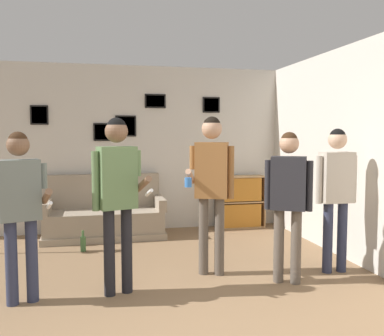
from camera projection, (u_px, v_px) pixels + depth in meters
wall_back at (135, 148)px, 7.04m from camera, size 7.31×0.08×2.70m
wall_right at (350, 153)px, 5.36m from camera, size 0.06×6.91×2.70m
couch at (104, 217)px, 6.61m from camera, size 1.82×0.80×0.95m
bookshelf at (240, 202)px, 7.28m from camera, size 0.82×0.30×0.88m
person_player_foreground_left at (20, 200)px, 3.95m from camera, size 0.56×0.41×1.61m
person_player_foreground_center at (117, 186)px, 4.18m from camera, size 0.56×0.43×1.75m
person_watcher_holding_cup at (212, 177)px, 4.76m from camera, size 0.58×0.39×1.78m
person_spectator_near_bookshelf at (288, 192)px, 4.50m from camera, size 0.45×0.35×1.61m
person_spectator_far_right at (336, 185)px, 4.86m from camera, size 0.50×0.21×1.65m
bottle_on_floor at (83, 243)px, 5.80m from camera, size 0.08×0.08×0.29m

